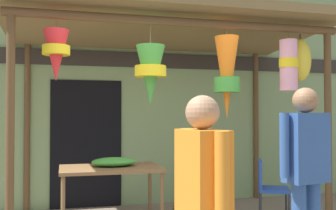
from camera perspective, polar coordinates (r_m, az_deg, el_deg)
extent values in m
cube|color=#7A9360|center=(6.69, -4.74, 2.39)|extent=(10.38, 0.25, 3.79)
cube|color=#2D2823|center=(6.59, -4.51, 6.42)|extent=(9.34, 0.04, 0.24)
cube|color=black|center=(6.47, -11.53, -5.39)|extent=(1.10, 0.03, 2.00)
cylinder|color=brown|center=(4.48, -21.54, -3.72)|extent=(0.09, 0.09, 2.53)
cylinder|color=brown|center=(5.52, 21.81, -3.25)|extent=(0.09, 0.09, 2.53)
cylinder|color=brown|center=(6.45, -19.40, -2.98)|extent=(0.09, 0.09, 2.53)
cylinder|color=brown|center=(7.21, 12.40, -2.84)|extent=(0.09, 0.09, 2.53)
cylinder|color=brown|center=(4.77, 2.49, 11.68)|extent=(4.01, 0.10, 0.10)
cylinder|color=brown|center=(6.68, -2.58, 9.22)|extent=(4.01, 0.10, 0.10)
cube|color=olive|center=(5.73, -0.48, 10.69)|extent=(4.31, 2.49, 0.29)
cylinder|color=brown|center=(4.60, -15.60, 10.89)|extent=(0.01, 0.01, 0.10)
cone|color=red|center=(4.55, -15.62, 6.78)|extent=(0.27, 0.27, 0.56)
cylinder|color=yellow|center=(4.55, -15.62, 7.51)|extent=(0.30, 0.30, 0.10)
cylinder|color=brown|center=(4.70, -2.51, 9.82)|extent=(0.01, 0.01, 0.23)
cone|color=green|center=(4.64, -2.51, 4.23)|extent=(0.34, 0.34, 0.69)
cylinder|color=yellow|center=(4.64, -2.51, 4.80)|extent=(0.36, 0.36, 0.13)
cylinder|color=brown|center=(4.98, 8.35, 10.06)|extent=(0.01, 0.01, 0.08)
cone|color=orange|center=(4.90, 8.37, 3.86)|extent=(0.29, 0.29, 1.00)
cylinder|color=green|center=(4.89, 8.37, 2.86)|extent=(0.31, 0.31, 0.18)
cylinder|color=brown|center=(5.27, 16.74, 9.37)|extent=(0.01, 0.01, 0.10)
cylinder|color=pink|center=(5.22, 16.77, 5.43)|extent=(0.22, 0.22, 0.63)
cylinder|color=yellow|center=(5.22, 16.76, 5.73)|extent=(0.23, 0.23, 0.11)
cylinder|color=#4C3D23|center=(5.46, 18.29, 9.19)|extent=(0.02, 0.02, 0.07)
ellipsoid|color=yellow|center=(5.41, 18.31, 6.07)|extent=(0.28, 0.24, 0.53)
cube|color=brown|center=(5.24, -8.15, -8.92)|extent=(1.28, 0.83, 0.04)
cylinder|color=brown|center=(4.92, -14.71, -14.05)|extent=(0.05, 0.05, 0.75)
cylinder|color=brown|center=(5.06, -0.84, -13.74)|extent=(0.05, 0.05, 0.75)
cylinder|color=brown|center=(5.63, -14.70, -12.42)|extent=(0.05, 0.05, 0.75)
cylinder|color=brown|center=(5.75, -2.60, -12.22)|extent=(0.05, 0.05, 0.75)
ellipsoid|color=green|center=(5.29, -7.69, -8.01)|extent=(0.58, 0.40, 0.11)
ellipsoid|color=red|center=(5.26, -6.69, -7.99)|extent=(0.26, 0.20, 0.08)
cube|color=#2347A8|center=(5.74, 14.81, -11.54)|extent=(0.53, 0.53, 0.04)
cube|color=#2347A8|center=(5.70, 12.97, -9.58)|extent=(0.20, 0.38, 0.40)
cylinder|color=#333338|center=(5.62, 16.85, -14.03)|extent=(0.03, 0.03, 0.44)
cylinder|color=#333338|center=(5.97, 16.46, -13.27)|extent=(0.03, 0.03, 0.44)
cylinder|color=#333338|center=(5.60, 13.07, -14.11)|extent=(0.03, 0.03, 0.44)
cylinder|color=#333338|center=(5.95, 12.91, -13.34)|extent=(0.03, 0.03, 0.44)
cube|color=#2D5193|center=(3.88, 18.99, -5.74)|extent=(0.44, 0.30, 0.63)
cylinder|color=#2D5193|center=(4.06, 21.50, -5.07)|extent=(0.08, 0.08, 0.57)
cylinder|color=#2D5193|center=(3.70, 16.22, -5.49)|extent=(0.08, 0.08, 0.57)
sphere|color=#896042|center=(3.87, 18.94, 0.65)|extent=(0.23, 0.23, 0.23)
cube|color=orange|center=(2.53, 4.94, -10.14)|extent=(0.26, 0.42, 0.59)
cylinder|color=orange|center=(2.76, 2.66, -8.80)|extent=(0.08, 0.08, 0.53)
cylinder|color=orange|center=(2.30, 7.69, -10.28)|extent=(0.08, 0.08, 0.53)
sphere|color=tan|center=(2.50, 4.93, -1.05)|extent=(0.21, 0.21, 0.21)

